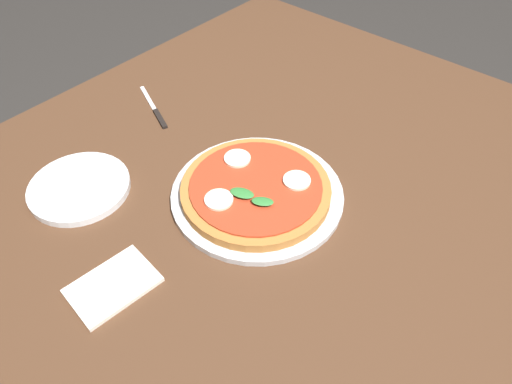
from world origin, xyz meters
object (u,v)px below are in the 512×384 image
pizza (254,188)px  knife (156,112)px  serving_tray (256,194)px  plate_white (79,187)px  dining_table (277,210)px  napkin (113,285)px

pizza → knife: 0.34m
serving_tray → pizza: pizza is taller
pizza → plate_white: size_ratio=1.46×
knife → pizza: bearing=80.7°
plate_white → serving_tray: bearing=128.1°
dining_table → plate_white: plate_white is taller
dining_table → pizza: (0.07, -0.00, 0.11)m
serving_tray → knife: size_ratio=1.89×
dining_table → pizza: bearing=-2.7°
napkin → serving_tray: bearing=172.4°
dining_table → pizza: size_ratio=4.58×
napkin → knife: size_ratio=0.78×
serving_tray → plate_white: bearing=-51.9°
plate_white → pizza: bearing=127.6°
dining_table → napkin: 0.37m
dining_table → napkin: napkin is taller
dining_table → pizza: pizza is taller
serving_tray → napkin: size_ratio=2.43×
serving_tray → pizza: 0.02m
dining_table → knife: size_ratio=7.47×
serving_tray → knife: bearing=-98.5°
pizza → knife: (-0.06, -0.34, -0.02)m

